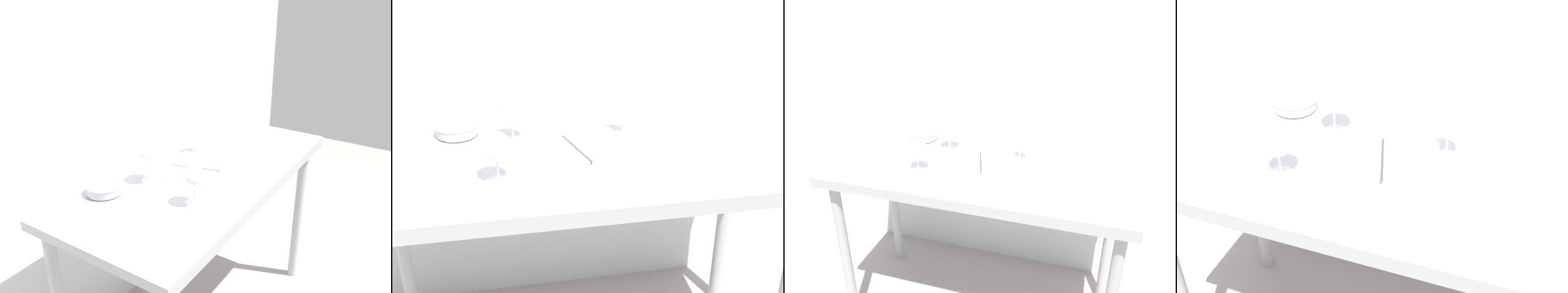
{
  "view_description": "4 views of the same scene",
  "coord_description": "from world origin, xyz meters",
  "views": [
    {
      "loc": [
        -1.45,
        -0.9,
        1.73
      ],
      "look_at": [
        0.02,
        0.04,
        1.0
      ],
      "focal_mm": 39.04,
      "sensor_mm": 36.0,
      "label": 1
    },
    {
      "loc": [
        -0.25,
        -1.55,
        1.71
      ],
      "look_at": [
        0.02,
        -0.04,
        0.95
      ],
      "focal_mm": 51.34,
      "sensor_mm": 36.0,
      "label": 2
    },
    {
      "loc": [
        0.47,
        -1.58,
        1.75
      ],
      "look_at": [
        -0.01,
        0.03,
        0.98
      ],
      "focal_mm": 36.07,
      "sensor_mm": 36.0,
      "label": 3
    },
    {
      "loc": [
        0.37,
        -1.14,
        1.8
      ],
      "look_at": [
        -0.02,
        -0.04,
        1.0
      ],
      "focal_mm": 47.15,
      "sensor_mm": 36.0,
      "label": 4
    }
  ],
  "objects": [
    {
      "name": "steel_counter",
      "position": [
        0.0,
        -0.01,
        0.79
      ],
      "size": [
        1.4,
        0.65,
        0.9
      ],
      "color": "#B6B6BB",
      "rests_on": "ground_plane"
    },
    {
      "name": "wine_glass_far_left",
      "position": [
        -0.2,
        0.13,
        1.02
      ],
      "size": [
        0.1,
        0.1,
        0.18
      ],
      "color": "white",
      "rests_on": "steel_counter"
    },
    {
      "name": "wine_glass_near_left",
      "position": [
        -0.26,
        -0.13,
        1.01
      ],
      "size": [
        0.09,
        0.09,
        0.16
      ],
      "color": "white",
      "rests_on": "steel_counter"
    },
    {
      "name": "wine_glass_far_right",
      "position": [
        0.16,
        0.11,
        1.01
      ],
      "size": [
        0.08,
        0.08,
        0.16
      ],
      "color": "white",
      "rests_on": "steel_counter"
    },
    {
      "name": "open_notebook",
      "position": [
        -0.01,
        0.02,
        0.9
      ],
      "size": [
        0.4,
        0.31,
        0.01
      ],
      "rotation": [
        0.0,
        0.0,
        0.31
      ],
      "color": "white",
      "rests_on": "steel_counter"
    },
    {
      "name": "tasting_sheet_upper",
      "position": [
        0.42,
        0.08,
        0.9
      ],
      "size": [
        0.26,
        0.29,
        0.0
      ],
      "primitive_type": "cube",
      "rotation": [
        0.0,
        0.0,
        0.56
      ],
      "color": "white",
      "rests_on": "steel_counter"
    },
    {
      "name": "tasting_bowl",
      "position": [
        -0.39,
        0.21,
        0.92
      ],
      "size": [
        0.15,
        0.15,
        0.04
      ],
      "color": "beige",
      "rests_on": "steel_counter"
    }
  ]
}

